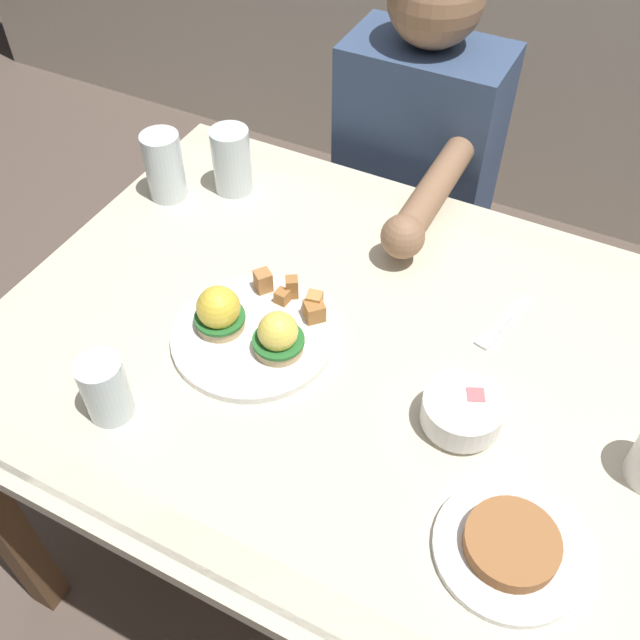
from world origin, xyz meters
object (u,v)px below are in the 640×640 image
(eggs_benedict_plate, at_px, (252,327))
(side_plate, at_px, (510,547))
(water_glass_far, at_px, (106,392))
(water_glass_near, at_px, (232,163))
(water_glass_extra, at_px, (165,170))
(fruit_bowl, at_px, (463,412))
(dining_table, at_px, (353,389))
(diner_person, at_px, (412,177))
(fork, at_px, (502,324))

(eggs_benedict_plate, distance_m, side_plate, 0.51)
(water_glass_far, bearing_deg, eggs_benedict_plate, 62.69)
(water_glass_near, relative_size, side_plate, 0.67)
(water_glass_extra, bearing_deg, fruit_bowl, -20.21)
(dining_table, height_order, water_glass_extra, water_glass_extra)
(dining_table, xyz_separation_m, water_glass_far, (-0.28, -0.28, 0.15))
(water_glass_near, bearing_deg, eggs_benedict_plate, -54.13)
(dining_table, relative_size, diner_person, 1.05)
(fork, bearing_deg, side_plate, -71.43)
(eggs_benedict_plate, distance_m, fork, 0.42)
(water_glass_near, height_order, water_glass_extra, water_glass_extra)
(fruit_bowl, xyz_separation_m, water_glass_far, (-0.48, -0.22, 0.02))
(water_glass_near, height_order, water_glass_far, water_glass_near)
(fruit_bowl, relative_size, diner_person, 0.11)
(eggs_benedict_plate, xyz_separation_m, fork, (0.36, 0.22, -0.02))
(dining_table, relative_size, fork, 7.77)
(water_glass_extra, bearing_deg, dining_table, -21.65)
(eggs_benedict_plate, relative_size, side_plate, 1.35)
(eggs_benedict_plate, xyz_separation_m, diner_person, (0.03, 0.66, -0.12))
(water_glass_near, bearing_deg, water_glass_extra, -143.61)
(diner_person, bearing_deg, water_glass_far, -99.26)
(fork, xyz_separation_m, water_glass_near, (-0.60, 0.12, 0.06))
(water_glass_near, distance_m, water_glass_far, 0.57)
(side_plate, bearing_deg, water_glass_near, 145.46)
(fruit_bowl, xyz_separation_m, diner_person, (-0.34, 0.66, -0.12))
(fork, relative_size, diner_person, 0.14)
(water_glass_near, relative_size, diner_person, 0.12)
(dining_table, distance_m, water_glass_far, 0.42)
(dining_table, height_order, fruit_bowl, fruit_bowl)
(water_glass_far, relative_size, water_glass_extra, 0.80)
(eggs_benedict_plate, xyz_separation_m, water_glass_far, (-0.11, -0.22, 0.02))
(fork, bearing_deg, water_glass_extra, 176.71)
(dining_table, relative_size, fruit_bowl, 10.00)
(fruit_bowl, relative_size, water_glass_near, 0.89)
(eggs_benedict_plate, bearing_deg, water_glass_extra, 143.58)
(fruit_bowl, bearing_deg, water_glass_near, 150.70)
(water_glass_near, xyz_separation_m, water_glass_far, (0.13, -0.56, -0.01))
(eggs_benedict_plate, bearing_deg, side_plate, -18.96)
(side_plate, bearing_deg, water_glass_extra, 153.08)
(eggs_benedict_plate, xyz_separation_m, fruit_bowl, (0.36, -0.01, 0.00))
(dining_table, distance_m, diner_person, 0.62)
(fork, xyz_separation_m, water_glass_extra, (-0.71, 0.04, 0.06))
(eggs_benedict_plate, distance_m, fruit_bowl, 0.36)
(fork, height_order, water_glass_near, water_glass_near)
(fruit_bowl, bearing_deg, side_plate, -52.64)
(water_glass_far, height_order, side_plate, water_glass_far)
(fruit_bowl, bearing_deg, water_glass_extra, 159.79)
(fruit_bowl, height_order, fork, fruit_bowl)
(dining_table, xyz_separation_m, fork, (0.20, 0.16, 0.11))
(eggs_benedict_plate, distance_m, water_glass_extra, 0.43)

